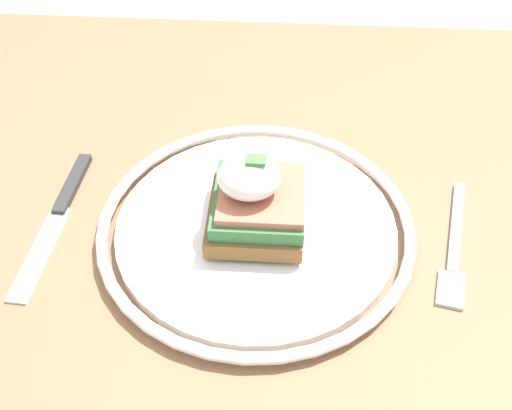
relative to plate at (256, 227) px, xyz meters
The scene contains 5 objects.
dining_table 0.14m from the plate, 47.62° to the right, with size 1.13×0.68×0.77m.
plate is the anchor object (origin of this frame).
sandwich 0.03m from the plate, 73.18° to the right, with size 0.08×0.09×0.07m.
fork 0.17m from the plate, behind, with size 0.05×0.15×0.00m.
knife 0.18m from the plate, ahead, with size 0.03×0.18×0.01m.
Camera 1 is at (-0.05, 0.41, 1.19)m, focal length 45.00 mm.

